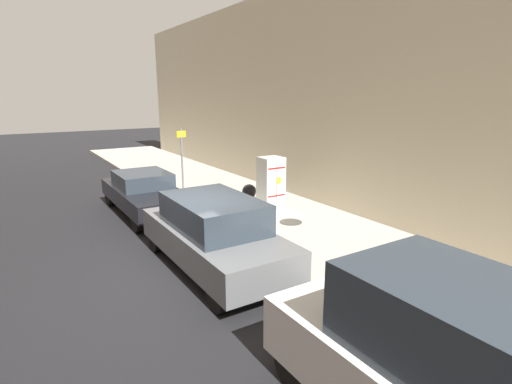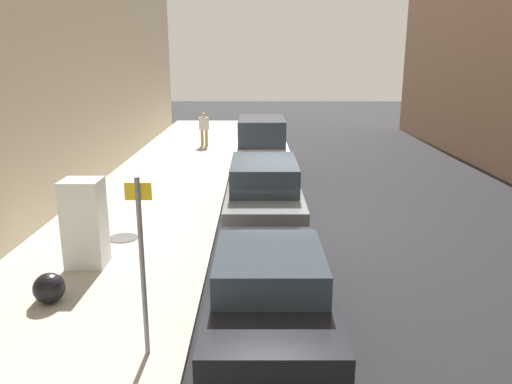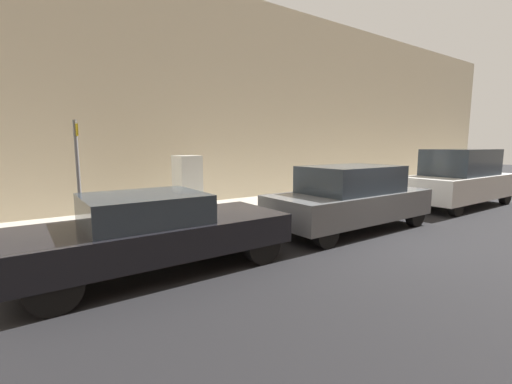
# 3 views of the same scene
# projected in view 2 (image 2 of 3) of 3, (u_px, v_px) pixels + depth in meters

# --- Properties ---
(ground_plane) EXTENTS (80.00, 80.00, 0.00)m
(ground_plane) POSITION_uv_depth(u_px,v_px,m) (286.00, 226.00, 13.20)
(ground_plane) COLOR black
(sidewalk_slab) EXTENTS (4.44, 44.00, 0.14)m
(sidewalk_slab) POSITION_uv_depth(u_px,v_px,m) (134.00, 223.00, 13.18)
(sidewalk_slab) COLOR #B2ADA0
(sidewalk_slab) RESTS_ON ground
(discarded_refrigerator) EXTENTS (0.77, 0.69, 1.82)m
(discarded_refrigerator) POSITION_uv_depth(u_px,v_px,m) (85.00, 223.00, 10.11)
(discarded_refrigerator) COLOR silver
(discarded_refrigerator) RESTS_ON sidewalk_slab
(manhole_cover) EXTENTS (0.70, 0.70, 0.02)m
(manhole_cover) POSITION_uv_depth(u_px,v_px,m) (123.00, 238.00, 11.87)
(manhole_cover) COLOR #47443F
(manhole_cover) RESTS_ON sidewalk_slab
(street_sign_post) EXTENTS (0.36, 0.07, 2.63)m
(street_sign_post) POSITION_uv_depth(u_px,v_px,m) (142.00, 259.00, 6.87)
(street_sign_post) COLOR slate
(street_sign_post) RESTS_ON sidewalk_slab
(trash_bag) EXTENTS (0.54, 0.54, 0.54)m
(trash_bag) POSITION_uv_depth(u_px,v_px,m) (49.00, 288.00, 8.68)
(trash_bag) COLOR black
(trash_bag) RESTS_ON sidewalk_slab
(pedestrian_walking_far) EXTENTS (0.47, 0.22, 1.62)m
(pedestrian_walking_far) POSITION_uv_depth(u_px,v_px,m) (204.00, 127.00, 24.17)
(pedestrian_walking_far) COLOR #A8934C
(pedestrian_walking_far) RESTS_ON sidewalk_slab
(parked_sedan_dark) EXTENTS (1.89, 4.71, 1.42)m
(parked_sedan_dark) POSITION_uv_depth(u_px,v_px,m) (269.00, 286.00, 8.00)
(parked_sedan_dark) COLOR black
(parked_sedan_dark) RESTS_ON ground
(parked_suv_gray) EXTENTS (1.92, 4.73, 1.72)m
(parked_suv_gray) POSITION_uv_depth(u_px,v_px,m) (264.00, 192.00, 13.09)
(parked_suv_gray) COLOR slate
(parked_suv_gray) RESTS_ON ground
(parked_van_white) EXTENTS (1.94, 5.07, 2.12)m
(parked_van_white) POSITION_uv_depth(u_px,v_px,m) (262.00, 147.00, 18.94)
(parked_van_white) COLOR silver
(parked_van_white) RESTS_ON ground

